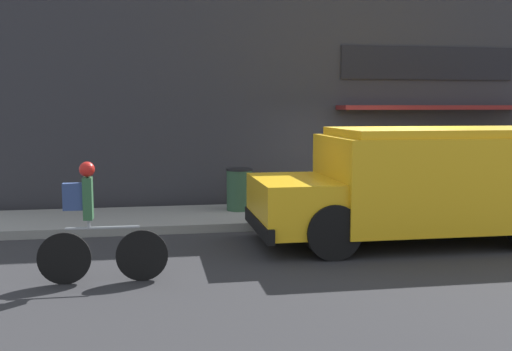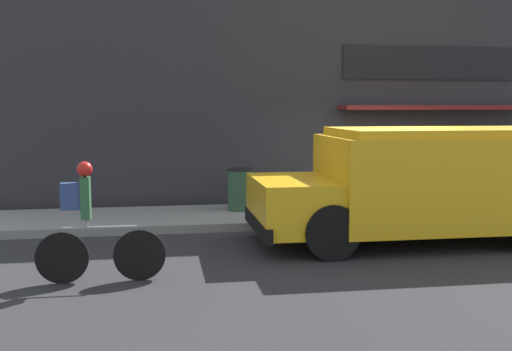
# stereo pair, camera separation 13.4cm
# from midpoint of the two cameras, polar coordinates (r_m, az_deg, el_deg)

# --- Properties ---
(ground_plane) EXTENTS (70.00, 70.00, 0.00)m
(ground_plane) POSITION_cam_midpoint_polar(r_m,az_deg,el_deg) (12.14, 11.32, -4.82)
(ground_plane) COLOR #2B2B2D
(sidewalk) EXTENTS (28.00, 2.27, 0.16)m
(sidewalk) POSITION_cam_midpoint_polar(r_m,az_deg,el_deg) (13.17, 9.54, -3.52)
(sidewalk) COLOR gray
(sidewalk) RESTS_ON ground_plane
(storefront) EXTENTS (16.47, 0.92, 5.57)m
(storefront) POSITION_cam_midpoint_polar(r_m,az_deg,el_deg) (14.35, 8.07, 8.16)
(storefront) COLOR #2D2D33
(storefront) RESTS_ON ground_plane
(school_bus) EXTENTS (5.56, 2.72, 2.00)m
(school_bus) POSITION_cam_midpoint_polar(r_m,az_deg,el_deg) (10.90, 15.60, -0.57)
(school_bus) COLOR yellow
(school_bus) RESTS_ON ground_plane
(cyclist) EXTENTS (1.73, 0.21, 1.65)m
(cyclist) POSITION_cam_midpoint_polar(r_m,az_deg,el_deg) (8.36, -15.64, -4.66)
(cyclist) COLOR black
(cyclist) RESTS_ON ground_plane
(trash_bin) EXTENTS (0.56, 0.56, 0.89)m
(trash_bin) POSITION_cam_midpoint_polar(r_m,az_deg,el_deg) (12.80, -1.88, -1.32)
(trash_bin) COLOR #2D5138
(trash_bin) RESTS_ON sidewalk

